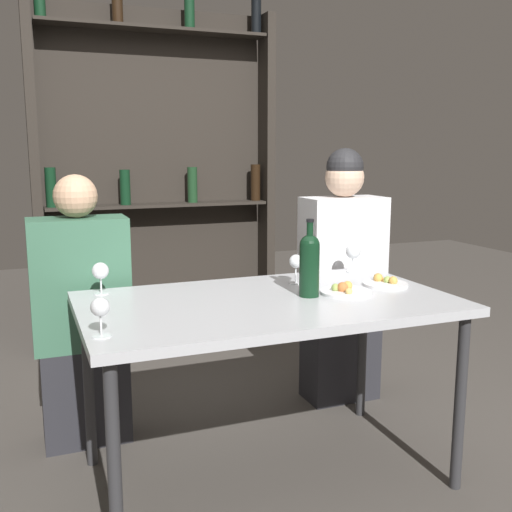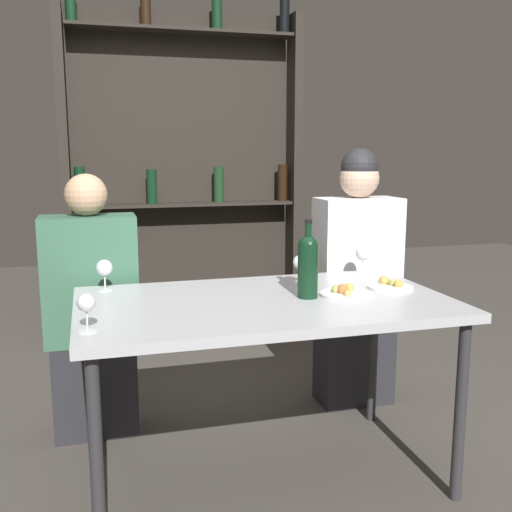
% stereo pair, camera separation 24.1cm
% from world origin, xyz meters
% --- Properties ---
extents(ground_plane, '(10.00, 10.00, 0.00)m').
position_xyz_m(ground_plane, '(0.00, 0.00, 0.00)').
color(ground_plane, '#47423D').
extents(dining_table, '(1.44, 0.83, 0.74)m').
position_xyz_m(dining_table, '(0.00, 0.00, 0.68)').
color(dining_table, '#B7BABF').
rests_on(dining_table, ground_plane).
extents(wine_rack_wall, '(1.61, 0.21, 2.32)m').
position_xyz_m(wine_rack_wall, '(0.00, 1.95, 1.17)').
color(wine_rack_wall, '#28231E').
rests_on(wine_rack_wall, ground_plane).
extents(wine_bottle, '(0.08, 0.08, 0.31)m').
position_xyz_m(wine_bottle, '(0.17, -0.02, 0.88)').
color(wine_bottle, black).
rests_on(wine_bottle, dining_table).
extents(wine_glass_0, '(0.07, 0.07, 0.14)m').
position_xyz_m(wine_glass_0, '(0.58, 0.33, 0.84)').
color(wine_glass_0, silver).
rests_on(wine_glass_0, dining_table).
extents(wine_glass_1, '(0.07, 0.07, 0.13)m').
position_xyz_m(wine_glass_1, '(-0.59, 0.32, 0.84)').
color(wine_glass_1, silver).
rests_on(wine_glass_1, dining_table).
extents(wine_glass_2, '(0.06, 0.06, 0.13)m').
position_xyz_m(wine_glass_2, '(0.22, 0.21, 0.84)').
color(wine_glass_2, silver).
rests_on(wine_glass_2, dining_table).
extents(wine_glass_3, '(0.06, 0.06, 0.13)m').
position_xyz_m(wine_glass_3, '(-0.67, -0.25, 0.83)').
color(wine_glass_3, silver).
rests_on(wine_glass_3, dining_table).
extents(food_plate_0, '(0.21, 0.21, 0.05)m').
position_xyz_m(food_plate_0, '(0.33, -0.03, 0.76)').
color(food_plate_0, white).
rests_on(food_plate_0, dining_table).
extents(food_plate_1, '(0.19, 0.19, 0.05)m').
position_xyz_m(food_plate_1, '(0.56, 0.04, 0.76)').
color(food_plate_1, white).
rests_on(food_plate_1, dining_table).
extents(seated_person_left, '(0.42, 0.22, 1.22)m').
position_xyz_m(seated_person_left, '(-0.65, 0.59, 0.57)').
color(seated_person_left, '#26262B').
rests_on(seated_person_left, ground_plane).
extents(seated_person_right, '(0.42, 0.22, 1.33)m').
position_xyz_m(seated_person_right, '(0.67, 0.59, 0.64)').
color(seated_person_right, '#26262B').
rests_on(seated_person_right, ground_plane).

